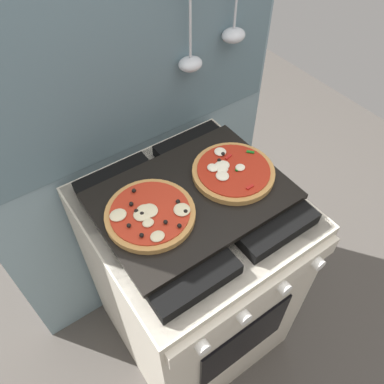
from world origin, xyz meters
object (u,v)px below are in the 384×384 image
baking_tray (192,196)px  pizza_left (150,214)px  stove (192,276)px  pizza_right (233,171)px

baking_tray → pizza_left: pizza_left is taller
stove → pizza_left: 0.50m
stove → baking_tray: 0.46m
stove → pizza_left: (-0.14, -0.00, 0.48)m
stove → pizza_right: bearing=-0.8°
stove → baking_tray: (0.00, 0.00, 0.46)m
baking_tray → pizza_right: size_ratio=2.21×
pizza_left → pizza_right: bearing=-0.1°
pizza_left → pizza_right: (0.28, -0.00, -0.00)m
pizza_left → pizza_right: same height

